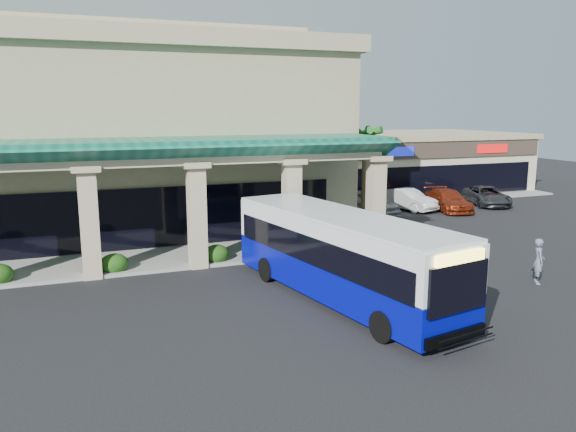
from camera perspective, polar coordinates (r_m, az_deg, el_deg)
name	(u,v)px	position (r m, az deg, el deg)	size (l,w,h in m)	color
ground	(305,295)	(21.73, 1.70, -7.98)	(110.00, 110.00, 0.00)	black
main_building	(70,132)	(34.98, -21.28, 7.94)	(30.80, 14.80, 11.35)	tan
arcade	(75,206)	(26.09, -20.81, 0.96)	(30.00, 6.20, 5.70)	#10604B
strip_mall	(388,161)	(50.41, 10.12, 5.51)	(22.50, 12.50, 4.90)	beige
palm_0	(364,171)	(34.39, 7.74, 4.57)	(2.40, 2.40, 6.60)	#195A18
palm_1	(355,172)	(37.53, 6.87, 4.50)	(2.40, 2.40, 5.80)	#195A18
broadleaf_tree	(299,172)	(41.25, 1.13, 4.45)	(2.60, 2.60, 4.81)	#1C440F
transit_bus	(341,258)	(20.79, 5.37, -4.23)	(2.70, 11.62, 3.24)	#0308A2
pedestrian	(539,261)	(24.98, 24.11, -4.20)	(0.68, 0.45, 1.87)	slate
car_silver	(368,202)	(37.97, 8.18, 1.37)	(1.94, 4.83, 1.65)	#ABABAB
car_white	(407,199)	(40.24, 12.04, 1.66)	(1.56, 4.48, 1.48)	white
car_red	(448,200)	(40.73, 15.94, 1.56)	(2.02, 4.97, 1.44)	maroon
car_gray	(486,196)	(43.84, 19.51, 1.95)	(2.29, 4.97, 1.38)	#2C2F34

